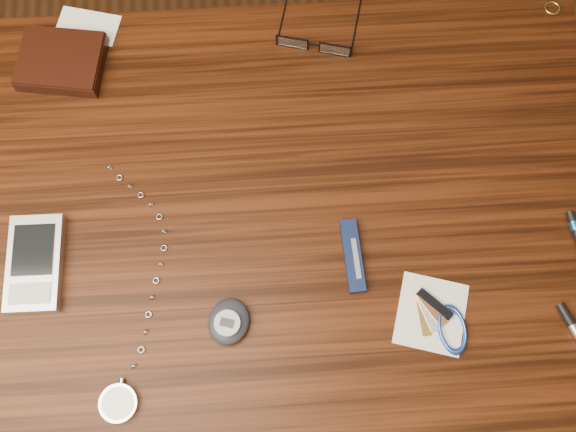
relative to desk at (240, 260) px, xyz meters
name	(u,v)px	position (x,y,z in m)	size (l,w,h in m)	color
ground	(259,325)	(0.00, 0.00, -0.65)	(3.80, 3.80, 0.00)	#472814
desk	(240,260)	(0.00, 0.00, 0.00)	(1.00, 0.70, 0.75)	#341608
wallet_and_card	(62,61)	(-0.23, 0.27, 0.11)	(0.14, 0.15, 0.02)	black
eyeglasses	(314,42)	(0.12, 0.28, 0.11)	(0.13, 0.13, 0.02)	black
gold_ring	(552,8)	(0.47, 0.32, 0.10)	(0.02, 0.02, 0.00)	tan
pocket_watch	(120,393)	(-0.14, -0.18, 0.11)	(0.08, 0.32, 0.01)	#B8B8BD
pda_phone	(35,263)	(-0.25, -0.02, 0.11)	(0.07, 0.12, 0.02)	#B0B0B5
pedometer	(229,322)	(-0.01, -0.10, 0.11)	(0.06, 0.07, 0.02)	black
notepad_keys	(442,321)	(0.25, -0.12, 0.11)	(0.10, 0.11, 0.01)	white
pocket_knife	(353,256)	(0.15, -0.03, 0.11)	(0.03, 0.09, 0.01)	#0D163A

